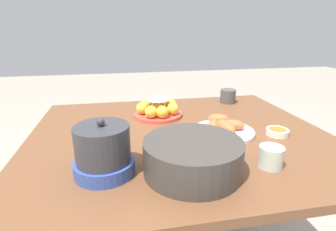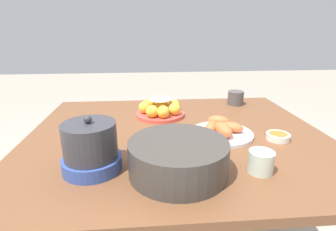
{
  "view_description": "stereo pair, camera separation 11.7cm",
  "coord_description": "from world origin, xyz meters",
  "px_view_note": "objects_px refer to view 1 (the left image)",
  "views": [
    {
      "loc": [
        0.24,
        0.97,
        1.2
      ],
      "look_at": [
        0.03,
        -0.11,
        0.81
      ],
      "focal_mm": 28.0,
      "sensor_mm": 36.0,
      "label": 1
    },
    {
      "loc": [
        0.12,
        0.99,
        1.2
      ],
      "look_at": [
        0.03,
        -0.11,
        0.81
      ],
      "focal_mm": 28.0,
      "sensor_mm": 36.0,
      "label": 2
    }
  ],
  "objects_px": {
    "sauce_bowl": "(277,132)",
    "cup_near": "(228,96)",
    "warming_pot": "(103,151)",
    "serving_bowl": "(193,156)",
    "cup_far": "(271,157)",
    "cake_plate": "(158,109)",
    "seafood_platter": "(223,128)",
    "dining_table": "(180,155)"
  },
  "relations": [
    {
      "from": "sauce_bowl",
      "to": "seafood_platter",
      "type": "bearing_deg",
      "value": -16.55
    },
    {
      "from": "cup_near",
      "to": "cup_far",
      "type": "distance_m",
      "value": 0.72
    },
    {
      "from": "dining_table",
      "to": "cup_near",
      "type": "distance_m",
      "value": 0.56
    },
    {
      "from": "dining_table",
      "to": "cup_far",
      "type": "bearing_deg",
      "value": 124.25
    },
    {
      "from": "sauce_bowl",
      "to": "cup_far",
      "type": "height_order",
      "value": "cup_far"
    },
    {
      "from": "cup_near",
      "to": "cup_far",
      "type": "relative_size",
      "value": 1.15
    },
    {
      "from": "dining_table",
      "to": "warming_pot",
      "type": "xyz_separation_m",
      "value": [
        0.29,
        0.26,
        0.17
      ]
    },
    {
      "from": "sauce_bowl",
      "to": "warming_pot",
      "type": "relative_size",
      "value": 0.49
    },
    {
      "from": "sauce_bowl",
      "to": "cup_near",
      "type": "relative_size",
      "value": 1.02
    },
    {
      "from": "dining_table",
      "to": "seafood_platter",
      "type": "height_order",
      "value": "seafood_platter"
    },
    {
      "from": "cake_plate",
      "to": "serving_bowl",
      "type": "bearing_deg",
      "value": 92.62
    },
    {
      "from": "dining_table",
      "to": "seafood_platter",
      "type": "bearing_deg",
      "value": 170.23
    },
    {
      "from": "seafood_platter",
      "to": "cup_far",
      "type": "relative_size",
      "value": 3.32
    },
    {
      "from": "seafood_platter",
      "to": "cup_far",
      "type": "distance_m",
      "value": 0.29
    },
    {
      "from": "serving_bowl",
      "to": "cup_near",
      "type": "bearing_deg",
      "value": -120.56
    },
    {
      "from": "cake_plate",
      "to": "sauce_bowl",
      "type": "bearing_deg",
      "value": 144.07
    },
    {
      "from": "warming_pot",
      "to": "dining_table",
      "type": "bearing_deg",
      "value": -138.74
    },
    {
      "from": "dining_table",
      "to": "serving_bowl",
      "type": "height_order",
      "value": "serving_bowl"
    },
    {
      "from": "seafood_platter",
      "to": "cup_near",
      "type": "height_order",
      "value": "cup_near"
    },
    {
      "from": "cup_far",
      "to": "warming_pot",
      "type": "relative_size",
      "value": 0.42
    },
    {
      "from": "cup_far",
      "to": "sauce_bowl",
      "type": "bearing_deg",
      "value": -126.87
    },
    {
      "from": "cake_plate",
      "to": "cup_near",
      "type": "distance_m",
      "value": 0.46
    },
    {
      "from": "cake_plate",
      "to": "sauce_bowl",
      "type": "height_order",
      "value": "cake_plate"
    },
    {
      "from": "serving_bowl",
      "to": "sauce_bowl",
      "type": "xyz_separation_m",
      "value": [
        -0.42,
        -0.21,
        -0.04
      ]
    },
    {
      "from": "warming_pot",
      "to": "sauce_bowl",
      "type": "bearing_deg",
      "value": -166.29
    },
    {
      "from": "cup_far",
      "to": "warming_pot",
      "type": "xyz_separation_m",
      "value": [
        0.51,
        -0.06,
        0.04
      ]
    },
    {
      "from": "sauce_bowl",
      "to": "cup_far",
      "type": "relative_size",
      "value": 1.17
    },
    {
      "from": "serving_bowl",
      "to": "seafood_platter",
      "type": "distance_m",
      "value": 0.34
    },
    {
      "from": "warming_pot",
      "to": "cup_far",
      "type": "bearing_deg",
      "value": 173.36
    },
    {
      "from": "seafood_platter",
      "to": "cup_near",
      "type": "distance_m",
      "value": 0.46
    },
    {
      "from": "dining_table",
      "to": "cup_near",
      "type": "xyz_separation_m",
      "value": [
        -0.37,
        -0.39,
        0.14
      ]
    },
    {
      "from": "serving_bowl",
      "to": "cup_near",
      "type": "distance_m",
      "value": 0.8
    },
    {
      "from": "cup_far",
      "to": "seafood_platter",
      "type": "bearing_deg",
      "value": -81.89
    },
    {
      "from": "serving_bowl",
      "to": "cup_far",
      "type": "bearing_deg",
      "value": 176.14
    },
    {
      "from": "cake_plate",
      "to": "warming_pot",
      "type": "relative_size",
      "value": 1.3
    },
    {
      "from": "dining_table",
      "to": "cup_near",
      "type": "relative_size",
      "value": 13.94
    },
    {
      "from": "serving_bowl",
      "to": "cup_far",
      "type": "height_order",
      "value": "serving_bowl"
    },
    {
      "from": "serving_bowl",
      "to": "warming_pot",
      "type": "bearing_deg",
      "value": -9.26
    },
    {
      "from": "cake_plate",
      "to": "warming_pot",
      "type": "distance_m",
      "value": 0.54
    },
    {
      "from": "cake_plate",
      "to": "seafood_platter",
      "type": "height_order",
      "value": "cake_plate"
    },
    {
      "from": "serving_bowl",
      "to": "dining_table",
      "type": "bearing_deg",
      "value": -96.26
    },
    {
      "from": "sauce_bowl",
      "to": "cup_far",
      "type": "bearing_deg",
      "value": 53.13
    }
  ]
}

